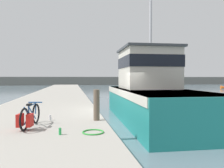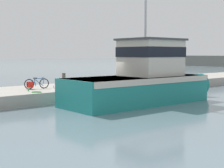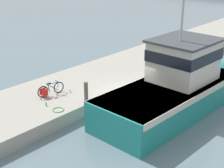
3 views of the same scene
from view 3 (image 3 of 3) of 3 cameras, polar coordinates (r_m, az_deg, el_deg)
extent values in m
plane|color=slate|center=(19.46, 3.15, -3.98)|extent=(320.00, 320.00, 0.00)
cube|color=#A39E93|center=(21.54, -4.45, -0.37)|extent=(5.12, 80.00, 0.73)
cube|color=teal|center=(18.79, 9.52, -2.49)|extent=(3.86, 9.36, 1.63)
cone|color=teal|center=(23.23, 17.13, 1.55)|extent=(1.62, 1.72, 1.55)
cube|color=beige|center=(18.53, 9.64, -0.64)|extent=(3.92, 9.17, 0.33)
cube|color=beige|center=(19.04, 11.83, 3.80)|extent=(2.92, 3.33, 2.17)
cube|color=black|center=(18.93, 11.92, 4.89)|extent=(2.98, 3.40, 0.61)
cube|color=#3D4247|center=(18.74, 12.09, 7.13)|extent=(3.16, 3.60, 0.12)
torus|color=black|center=(19.23, -11.42, -1.27)|extent=(0.16, 0.66, 0.66)
torus|color=black|center=(19.68, -8.86, -0.55)|extent=(0.16, 0.66, 0.66)
cylinder|color=navy|center=(19.33, -10.98, -1.35)|extent=(0.09, 0.34, 0.18)
cylinder|color=navy|center=(19.36, -10.47, -0.72)|extent=(0.06, 0.14, 0.50)
cylinder|color=navy|center=(19.26, -10.90, -0.64)|extent=(0.11, 0.45, 0.37)
cylinder|color=navy|center=(19.48, -9.80, -0.56)|extent=(0.14, 0.64, 0.50)
cylinder|color=navy|center=(19.41, -9.72, 0.14)|extent=(0.12, 0.52, 0.05)
cylinder|color=navy|center=(19.61, -8.96, -0.13)|extent=(0.05, 0.10, 0.33)
cylinder|color=navy|center=(19.52, -9.07, 0.44)|extent=(0.44, 0.11, 0.04)
cube|color=black|center=(19.27, -10.47, 0.05)|extent=(0.14, 0.25, 0.05)
cube|color=red|center=(19.38, -11.49, -1.20)|extent=(0.17, 0.34, 0.36)
cube|color=red|center=(19.15, -11.08, -1.45)|extent=(0.17, 0.34, 0.36)
cylinder|color=brown|center=(18.32, -4.34, -1.31)|extent=(0.22, 0.22, 1.09)
torus|color=green|center=(17.68, -8.93, -4.27)|extent=(0.60, 0.60, 0.04)
cylinder|color=green|center=(18.24, -10.89, -3.32)|extent=(0.07, 0.07, 0.18)
cylinder|color=silver|center=(19.77, -7.02, -1.08)|extent=(0.08, 0.08, 0.19)
camera|label=1|loc=(14.91, -28.35, -5.52)|focal=35.00mm
camera|label=2|loc=(7.66, 108.49, -55.09)|focal=55.00mm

